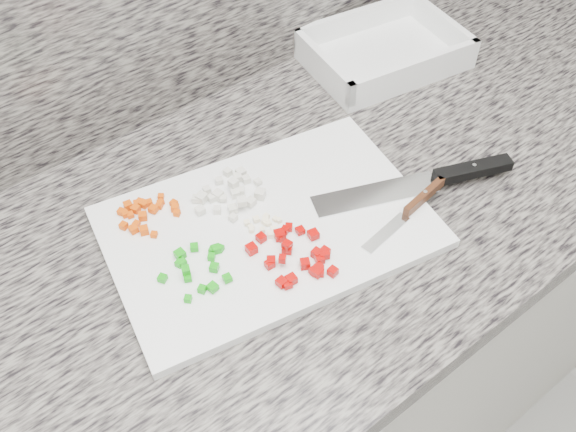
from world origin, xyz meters
The scene contains 11 objects.
cabinet centered at (0.00, 1.44, 0.43)m, with size 3.92×0.62×0.86m, color beige.
countertop centered at (0.00, 1.44, 0.88)m, with size 3.96×0.64×0.04m, color slate.
cutting_board centered at (0.10, 1.42, 0.91)m, with size 0.44×0.30×0.01m, color white.
carrot_pile centered at (-0.03, 1.54, 0.92)m, with size 0.09×0.08×0.01m.
onion_pile centered at (0.09, 1.50, 0.92)m, with size 0.11×0.09×0.02m.
green_pepper_pile centered at (-0.02, 1.41, 0.92)m, with size 0.10×0.09×0.02m.
red_pepper_pile centered at (0.10, 1.35, 0.92)m, with size 0.10×0.12×0.02m.
garlic_pile centered at (0.10, 1.42, 0.92)m, with size 0.05×0.05×0.01m.
chef_knife centered at (0.35, 1.33, 0.92)m, with size 0.30×0.14×0.02m.
paring_knife centered at (0.29, 1.32, 0.92)m, with size 0.18×0.04×0.02m.
tray centered at (0.51, 1.62, 0.92)m, with size 0.30×0.24×0.06m.
Camera 1 is at (-0.24, 0.94, 1.60)m, focal length 40.00 mm.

